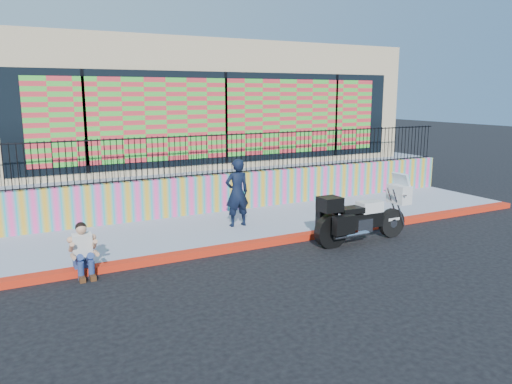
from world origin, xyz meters
TOP-DOWN VIEW (x-y plane):
  - ground at (0.00, 0.00)m, footprint 90.00×90.00m
  - red_curb at (0.00, 0.00)m, footprint 16.00×0.30m
  - sidewalk at (0.00, 1.65)m, footprint 16.00×3.00m
  - mural_wall at (0.00, 3.25)m, footprint 16.00×0.20m
  - metal_fence at (0.00, 3.25)m, footprint 15.80×0.04m
  - elevated_platform at (0.00, 8.35)m, footprint 16.00×10.00m
  - storefront_building at (0.00, 8.13)m, footprint 14.00×8.06m
  - police_motorcycle at (1.33, -0.84)m, footprint 2.63×0.87m
  - police_officer at (-0.91, 1.47)m, footprint 0.67×0.45m
  - seated_man at (-5.06, -0.12)m, footprint 0.54×0.71m

SIDE VIEW (x-z plane):
  - ground at x=0.00m, z-range 0.00..0.00m
  - red_curb at x=0.00m, z-range 0.00..0.15m
  - sidewalk at x=0.00m, z-range 0.00..0.15m
  - seated_man at x=-5.06m, z-range -0.08..0.98m
  - elevated_platform at x=0.00m, z-range 0.00..1.25m
  - police_motorcycle at x=1.33m, z-range -0.13..1.51m
  - mural_wall at x=0.00m, z-range 0.15..1.25m
  - police_officer at x=-0.91m, z-range 0.15..1.94m
  - metal_fence at x=0.00m, z-range 1.25..2.45m
  - storefront_building at x=0.00m, z-range 1.25..5.25m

